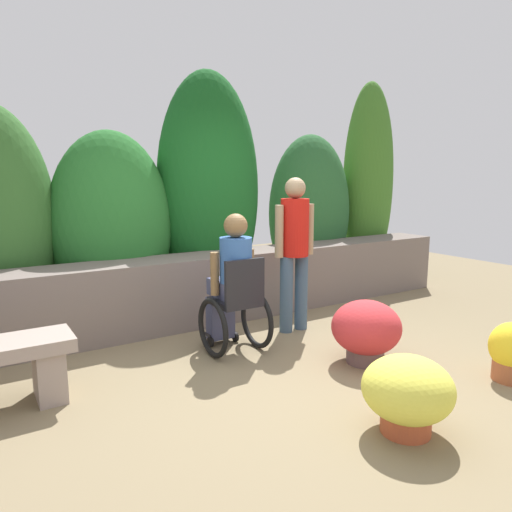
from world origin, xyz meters
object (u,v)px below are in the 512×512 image
at_px(person_in_wheelchair, 233,288).
at_px(person_standing_companion, 294,244).
at_px(flower_pot_terracotta_by_wall, 366,330).
at_px(flower_pot_red_accent, 407,393).

distance_m(person_in_wheelchair, person_standing_companion, 0.94).
xyz_separation_m(person_standing_companion, flower_pot_terracotta_by_wall, (0.01, -1.08, -0.65)).
height_order(person_in_wheelchair, flower_pot_terracotta_by_wall, person_in_wheelchair).
bearing_deg(flower_pot_terracotta_by_wall, person_in_wheelchair, 134.65).
distance_m(flower_pot_terracotta_by_wall, flower_pot_red_accent, 1.18).
xyz_separation_m(person_in_wheelchair, flower_pot_red_accent, (0.24, -1.88, -0.35)).
distance_m(person_standing_companion, flower_pot_terracotta_by_wall, 1.26).
bearing_deg(flower_pot_red_accent, person_standing_companion, 73.28).
relative_size(person_in_wheelchair, person_standing_companion, 0.80).
relative_size(person_standing_companion, flower_pot_red_accent, 2.79).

